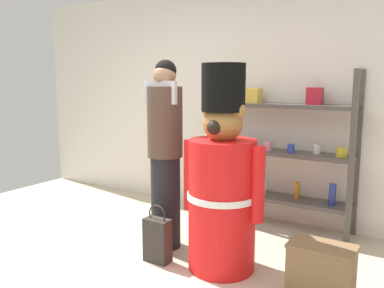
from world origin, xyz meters
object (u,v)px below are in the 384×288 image
object	(u,v)px
merchandise_shelf	(280,149)
teddy_bear_guard	(222,186)
person_shopper	(165,152)
display_crate	(321,270)
shopping_bag	(157,240)

from	to	relation	value
merchandise_shelf	teddy_bear_guard	distance (m)	1.21
merchandise_shelf	person_shopper	distance (m)	1.29
teddy_bear_guard	display_crate	bearing A→B (deg)	-0.07
shopping_bag	display_crate	distance (m)	1.33
merchandise_shelf	shopping_bag	bearing A→B (deg)	-111.57
teddy_bear_guard	shopping_bag	size ratio (longest dim) A/B	3.31
teddy_bear_guard	person_shopper	distance (m)	0.68
display_crate	shopping_bag	bearing A→B (deg)	-171.98
merchandise_shelf	shopping_bag	size ratio (longest dim) A/B	3.26
shopping_bag	display_crate	bearing A→B (deg)	8.02
merchandise_shelf	person_shopper	world-z (taller)	person_shopper
teddy_bear_guard	display_crate	world-z (taller)	teddy_bear_guard
teddy_bear_guard	display_crate	distance (m)	0.95
shopping_bag	display_crate	xyz separation A→B (m)	(1.32, 0.19, -0.00)
teddy_bear_guard	shopping_bag	world-z (taller)	teddy_bear_guard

